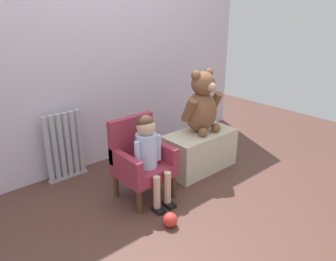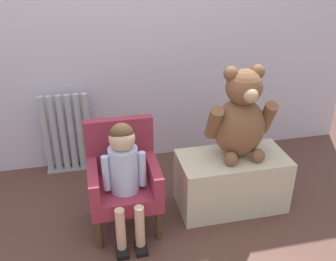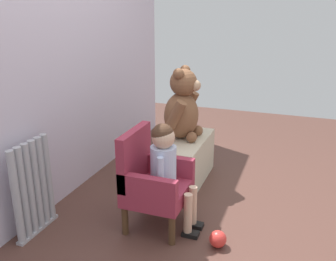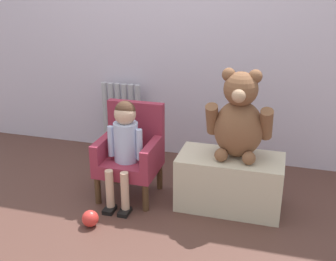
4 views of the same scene
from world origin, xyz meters
name	(u,v)px [view 2 (image 2 of 4)]	position (x,y,z in m)	size (l,w,h in m)	color
back_wall	(120,9)	(0.00, 1.32, 1.20)	(3.80, 0.05, 2.40)	silver
radiator	(67,135)	(-0.46, 1.19, 0.32)	(0.37, 0.05, 0.64)	#AAACB3
child_armchair	(123,177)	(-0.12, 0.50, 0.33)	(0.42, 0.39, 0.67)	#962B40
child_figure	(124,166)	(-0.12, 0.39, 0.48)	(0.25, 0.35, 0.74)	silver
low_bench	(231,181)	(0.60, 0.51, 0.19)	(0.71, 0.37, 0.38)	beige
large_teddy_bear	(241,118)	(0.64, 0.53, 0.64)	(0.44, 0.31, 0.60)	brown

